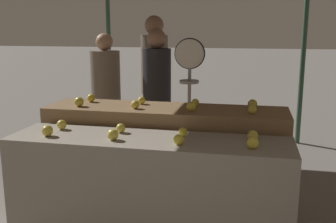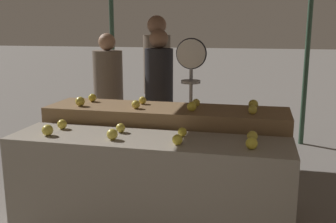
{
  "view_description": "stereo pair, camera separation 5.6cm",
  "coord_description": "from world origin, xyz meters",
  "px_view_note": "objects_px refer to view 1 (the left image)",
  "views": [
    {
      "loc": [
        0.75,
        -2.78,
        1.65
      ],
      "look_at": [
        0.09,
        0.3,
        0.98
      ],
      "focal_mm": 42.0,
      "sensor_mm": 36.0,
      "label": 1
    },
    {
      "loc": [
        0.81,
        -2.77,
        1.65
      ],
      "look_at": [
        0.09,
        0.3,
        0.98
      ],
      "focal_mm": 42.0,
      "sensor_mm": 36.0,
      "label": 2
    }
  ],
  "objects_px": {
    "person_customer_right": "(106,89)",
    "produce_scale": "(189,78)",
    "person_customer_left": "(155,76)",
    "person_vendor_at_scale": "(157,90)"
  },
  "relations": [
    {
      "from": "person_customer_right",
      "to": "produce_scale",
      "type": "bearing_deg",
      "value": 160.74
    },
    {
      "from": "produce_scale",
      "to": "person_customer_left",
      "type": "relative_size",
      "value": 0.86
    },
    {
      "from": "person_vendor_at_scale",
      "to": "person_customer_left",
      "type": "height_order",
      "value": "person_customer_left"
    },
    {
      "from": "produce_scale",
      "to": "person_customer_right",
      "type": "distance_m",
      "value": 1.27
    },
    {
      "from": "person_vendor_at_scale",
      "to": "person_customer_right",
      "type": "xyz_separation_m",
      "value": [
        -0.7,
        0.2,
        -0.04
      ]
    },
    {
      "from": "produce_scale",
      "to": "person_vendor_at_scale",
      "type": "distance_m",
      "value": 0.58
    },
    {
      "from": "person_vendor_at_scale",
      "to": "produce_scale",
      "type": "bearing_deg",
      "value": 159.43
    },
    {
      "from": "person_vendor_at_scale",
      "to": "person_customer_left",
      "type": "distance_m",
      "value": 0.48
    },
    {
      "from": "produce_scale",
      "to": "person_customer_left",
      "type": "bearing_deg",
      "value": 125.98
    },
    {
      "from": "person_vendor_at_scale",
      "to": "person_customer_left",
      "type": "xyz_separation_m",
      "value": [
        -0.14,
        0.45,
        0.1
      ]
    }
  ]
}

